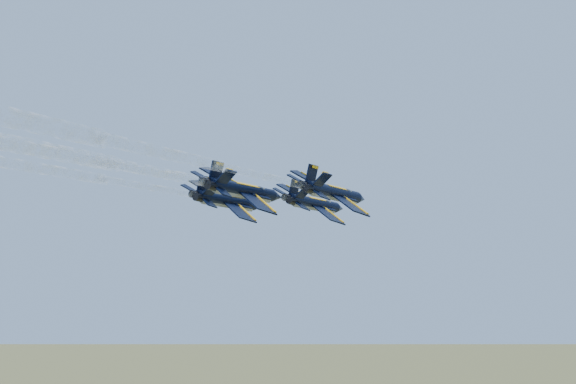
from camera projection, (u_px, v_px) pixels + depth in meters
The scene contains 5 objects.
jet_lead at pixel (315, 204), 122.78m from camera, with size 12.76×18.69×7.56m.
jet_left at pixel (229, 201), 118.41m from camera, with size 12.76×18.69×7.56m.
jet_right at pixel (334, 193), 107.51m from camera, with size 12.76×18.69×7.56m.
jet_slot at pixel (244, 190), 104.62m from camera, with size 12.76×18.69×7.56m.
smoke_trail_lead at pixel (27, 155), 74.97m from camera, with size 4.29×76.27×3.20m.
Camera 1 is at (56.91, -95.01, 88.30)m, focal length 45.00 mm.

